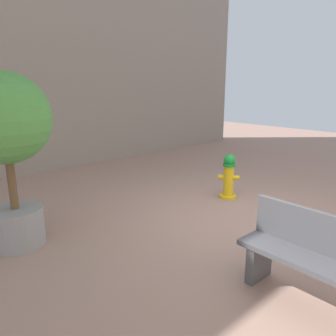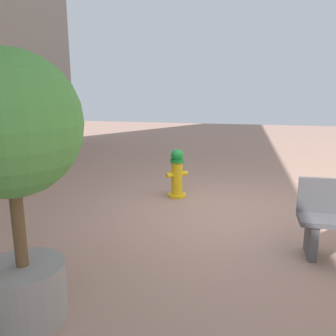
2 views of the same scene
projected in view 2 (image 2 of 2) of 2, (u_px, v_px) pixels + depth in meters
name	position (u px, v px, depth m)	size (l,w,h in m)	color
ground_plane	(217.00, 213.00, 6.04)	(23.40, 23.40, 0.00)	#9E7A6B
fire_hydrant	(177.00, 173.00, 6.79)	(0.39, 0.39, 0.89)	gold
planter_tree	(11.00, 151.00, 3.02)	(1.20, 1.20, 2.39)	gray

